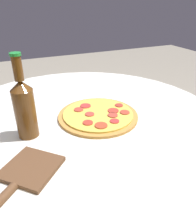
{
  "coord_description": "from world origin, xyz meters",
  "views": [
    {
      "loc": [
        0.24,
        0.69,
        1.13
      ],
      "look_at": [
        -0.05,
        0.03,
        0.75
      ],
      "focal_mm": 35.0,
      "sensor_mm": 36.0,
      "label": 1
    }
  ],
  "objects": [
    {
      "name": "table",
      "position": [
        0.0,
        0.0,
        0.6
      ],
      "size": [
        1.09,
        1.09,
        0.73
      ],
      "color": "silver",
      "rests_on": "ground_plane"
    },
    {
      "name": "pizza",
      "position": [
        -0.05,
        0.03,
        0.74
      ],
      "size": [
        0.3,
        0.3,
        0.02
      ],
      "color": "#B77F3D",
      "rests_on": "table"
    },
    {
      "name": "beer_bottle",
      "position": [
        0.2,
        0.05,
        0.84
      ],
      "size": [
        0.07,
        0.07,
        0.27
      ],
      "color": "#563314",
      "rests_on": "table"
    },
    {
      "name": "pizza_paddle",
      "position": [
        0.24,
        0.24,
        0.74
      ],
      "size": [
        0.23,
        0.23,
        0.02
      ],
      "rotation": [
        0.0,
        0.0,
        0.78
      ],
      "color": "brown",
      "rests_on": "table"
    }
  ]
}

